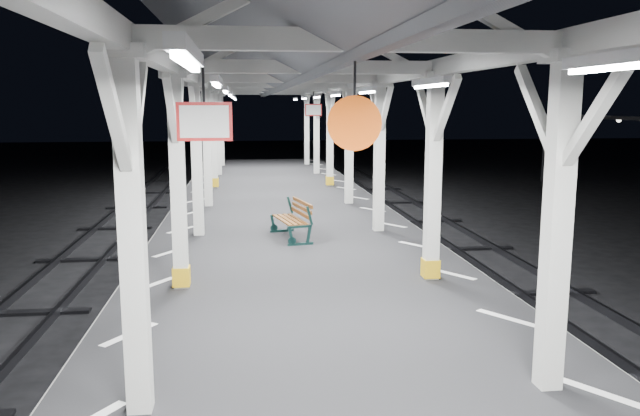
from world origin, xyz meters
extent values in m
plane|color=black|center=(0.00, 0.00, 0.00)|extent=(120.00, 120.00, 0.00)
cube|color=black|center=(0.00, 0.00, 0.50)|extent=(6.00, 50.00, 1.00)
cube|color=silver|center=(-2.45, 0.00, 1.00)|extent=(1.00, 48.00, 0.01)
cube|color=silver|center=(2.45, 0.00, 1.00)|extent=(1.00, 48.00, 0.01)
cube|color=#2D2D33|center=(4.45, 0.00, 0.08)|extent=(0.08, 60.00, 0.16)
cube|color=silver|center=(-2.00, -2.00, 2.60)|extent=(0.22, 0.22, 3.20)
cube|color=silver|center=(-2.00, -2.00, 4.26)|extent=(0.40, 0.40, 0.12)
cube|color=silver|center=(-2.00, -1.45, 3.75)|extent=(0.10, 0.99, 0.99)
cube|color=silver|center=(-2.00, -2.55, 3.75)|extent=(0.10, 0.99, 0.99)
cube|color=silver|center=(-2.00, 2.00, 2.60)|extent=(0.22, 0.22, 3.20)
cube|color=silver|center=(-2.00, 2.00, 4.26)|extent=(0.40, 0.40, 0.12)
cube|color=gold|center=(-2.00, 2.00, 1.18)|extent=(0.26, 0.26, 0.30)
cube|color=silver|center=(-2.00, 2.55, 3.75)|extent=(0.10, 0.99, 0.99)
cube|color=silver|center=(-2.00, 1.45, 3.75)|extent=(0.10, 0.99, 0.99)
cube|color=silver|center=(-2.00, 6.00, 2.60)|extent=(0.22, 0.22, 3.20)
cube|color=silver|center=(-2.00, 6.00, 4.26)|extent=(0.40, 0.40, 0.12)
cube|color=silver|center=(-2.00, 6.55, 3.75)|extent=(0.10, 0.99, 0.99)
cube|color=silver|center=(-2.00, 5.45, 3.75)|extent=(0.10, 0.99, 0.99)
cube|color=silver|center=(-2.00, 10.00, 2.60)|extent=(0.22, 0.22, 3.20)
cube|color=silver|center=(-2.00, 10.00, 4.26)|extent=(0.40, 0.40, 0.12)
cube|color=silver|center=(-2.00, 10.55, 3.75)|extent=(0.10, 0.99, 0.99)
cube|color=silver|center=(-2.00, 9.45, 3.75)|extent=(0.10, 0.99, 0.99)
cube|color=silver|center=(-2.00, 14.00, 2.60)|extent=(0.22, 0.22, 3.20)
cube|color=silver|center=(-2.00, 14.00, 4.26)|extent=(0.40, 0.40, 0.12)
cube|color=gold|center=(-2.00, 14.00, 1.18)|extent=(0.26, 0.26, 0.30)
cube|color=silver|center=(-2.00, 14.55, 3.75)|extent=(0.10, 0.99, 0.99)
cube|color=silver|center=(-2.00, 13.45, 3.75)|extent=(0.10, 0.99, 0.99)
cube|color=silver|center=(-2.00, 18.00, 2.60)|extent=(0.22, 0.22, 3.20)
cube|color=silver|center=(-2.00, 18.00, 4.26)|extent=(0.40, 0.40, 0.12)
cube|color=silver|center=(-2.00, 18.55, 3.75)|extent=(0.10, 0.99, 0.99)
cube|color=silver|center=(-2.00, 17.45, 3.75)|extent=(0.10, 0.99, 0.99)
cube|color=silver|center=(-2.00, 22.00, 2.60)|extent=(0.22, 0.22, 3.20)
cube|color=silver|center=(-2.00, 22.00, 4.26)|extent=(0.40, 0.40, 0.12)
cube|color=silver|center=(-2.00, 22.55, 3.75)|extent=(0.10, 0.99, 0.99)
cube|color=silver|center=(-2.00, 21.45, 3.75)|extent=(0.10, 0.99, 0.99)
cube|color=silver|center=(2.00, -2.00, 2.60)|extent=(0.22, 0.22, 3.20)
cube|color=silver|center=(2.00, -2.00, 4.26)|extent=(0.40, 0.40, 0.12)
cube|color=silver|center=(2.00, -1.45, 3.75)|extent=(0.10, 0.99, 0.99)
cube|color=silver|center=(2.00, -2.55, 3.75)|extent=(0.10, 0.99, 0.99)
cube|color=silver|center=(2.00, 2.00, 2.60)|extent=(0.22, 0.22, 3.20)
cube|color=silver|center=(2.00, 2.00, 4.26)|extent=(0.40, 0.40, 0.12)
cube|color=gold|center=(2.00, 2.00, 1.18)|extent=(0.26, 0.26, 0.30)
cube|color=silver|center=(2.00, 2.55, 3.75)|extent=(0.10, 0.99, 0.99)
cube|color=silver|center=(2.00, 1.45, 3.75)|extent=(0.10, 0.99, 0.99)
cube|color=silver|center=(2.00, 6.00, 2.60)|extent=(0.22, 0.22, 3.20)
cube|color=silver|center=(2.00, 6.00, 4.26)|extent=(0.40, 0.40, 0.12)
cube|color=silver|center=(2.00, 6.55, 3.75)|extent=(0.10, 0.99, 0.99)
cube|color=silver|center=(2.00, 5.45, 3.75)|extent=(0.10, 0.99, 0.99)
cube|color=silver|center=(2.00, 10.00, 2.60)|extent=(0.22, 0.22, 3.20)
cube|color=silver|center=(2.00, 10.00, 4.26)|extent=(0.40, 0.40, 0.12)
cube|color=silver|center=(2.00, 10.55, 3.75)|extent=(0.10, 0.99, 0.99)
cube|color=silver|center=(2.00, 9.45, 3.75)|extent=(0.10, 0.99, 0.99)
cube|color=silver|center=(2.00, 14.00, 2.60)|extent=(0.22, 0.22, 3.20)
cube|color=silver|center=(2.00, 14.00, 4.26)|extent=(0.40, 0.40, 0.12)
cube|color=gold|center=(2.00, 14.00, 1.18)|extent=(0.26, 0.26, 0.30)
cube|color=silver|center=(2.00, 14.55, 3.75)|extent=(0.10, 0.99, 0.99)
cube|color=silver|center=(2.00, 13.45, 3.75)|extent=(0.10, 0.99, 0.99)
cube|color=silver|center=(2.00, 18.00, 2.60)|extent=(0.22, 0.22, 3.20)
cube|color=silver|center=(2.00, 18.00, 4.26)|extent=(0.40, 0.40, 0.12)
cube|color=silver|center=(2.00, 18.55, 3.75)|extent=(0.10, 0.99, 0.99)
cube|color=silver|center=(2.00, 17.45, 3.75)|extent=(0.10, 0.99, 0.99)
cube|color=silver|center=(2.00, 22.00, 2.60)|extent=(0.22, 0.22, 3.20)
cube|color=silver|center=(2.00, 22.00, 4.26)|extent=(0.40, 0.40, 0.12)
cube|color=silver|center=(2.00, 22.55, 3.75)|extent=(0.10, 0.99, 0.99)
cube|color=silver|center=(2.00, 21.45, 3.75)|extent=(0.10, 0.99, 0.99)
cube|color=silver|center=(-2.00, 0.00, 4.38)|extent=(0.18, 48.00, 0.24)
cube|color=silver|center=(2.00, 0.00, 4.38)|extent=(0.18, 48.00, 0.24)
cube|color=silver|center=(0.00, -2.00, 4.38)|extent=(4.20, 0.14, 0.20)
cube|color=silver|center=(0.00, 2.00, 4.38)|extent=(4.20, 0.14, 0.20)
cube|color=silver|center=(0.00, 6.00, 4.38)|extent=(4.20, 0.14, 0.20)
cube|color=silver|center=(0.00, 10.00, 4.38)|extent=(4.20, 0.14, 0.20)
cube|color=silver|center=(0.00, 14.00, 4.38)|extent=(4.20, 0.14, 0.20)
cube|color=silver|center=(0.00, 18.00, 4.38)|extent=(4.20, 0.14, 0.20)
cube|color=silver|center=(0.00, 22.00, 4.38)|extent=(4.20, 0.14, 0.20)
cube|color=#53555B|center=(-1.30, 0.00, 4.92)|extent=(2.80, 49.00, 1.45)
cube|color=#53555B|center=(1.30, 0.00, 4.92)|extent=(2.80, 49.00, 1.45)
cube|color=silver|center=(-1.30, -4.00, 4.10)|extent=(0.10, 1.35, 0.08)
cube|color=white|center=(-1.30, -4.00, 4.05)|extent=(0.05, 1.25, 0.05)
cube|color=silver|center=(-1.30, 0.00, 4.10)|extent=(0.10, 1.35, 0.08)
cube|color=white|center=(-1.30, 0.00, 4.05)|extent=(0.05, 1.25, 0.05)
cube|color=silver|center=(-1.30, 4.00, 4.10)|extent=(0.10, 1.35, 0.08)
cube|color=white|center=(-1.30, 4.00, 4.05)|extent=(0.05, 1.25, 0.05)
cube|color=silver|center=(-1.30, 8.00, 4.10)|extent=(0.10, 1.35, 0.08)
cube|color=white|center=(-1.30, 8.00, 4.05)|extent=(0.05, 1.25, 0.05)
cube|color=silver|center=(-1.30, 12.00, 4.10)|extent=(0.10, 1.35, 0.08)
cube|color=white|center=(-1.30, 12.00, 4.05)|extent=(0.05, 1.25, 0.05)
cube|color=silver|center=(-1.30, 16.00, 4.10)|extent=(0.10, 1.35, 0.08)
cube|color=white|center=(-1.30, 16.00, 4.05)|extent=(0.05, 1.25, 0.05)
cube|color=silver|center=(-1.30, 20.00, 4.10)|extent=(0.10, 1.35, 0.08)
cube|color=white|center=(-1.30, 20.00, 4.05)|extent=(0.05, 1.25, 0.05)
cube|color=silver|center=(1.30, -4.00, 4.10)|extent=(0.10, 1.35, 0.08)
cube|color=white|center=(1.30, -4.00, 4.05)|extent=(0.05, 1.25, 0.05)
cube|color=silver|center=(1.30, 0.00, 4.10)|extent=(0.10, 1.35, 0.08)
cube|color=white|center=(1.30, 0.00, 4.05)|extent=(0.05, 1.25, 0.05)
cube|color=silver|center=(1.30, 4.00, 4.10)|extent=(0.10, 1.35, 0.08)
cube|color=white|center=(1.30, 4.00, 4.05)|extent=(0.05, 1.25, 0.05)
cube|color=silver|center=(1.30, 8.00, 4.10)|extent=(0.10, 1.35, 0.08)
cube|color=white|center=(1.30, 8.00, 4.05)|extent=(0.05, 1.25, 0.05)
cube|color=silver|center=(1.30, 12.00, 4.10)|extent=(0.10, 1.35, 0.08)
cube|color=white|center=(1.30, 12.00, 4.05)|extent=(0.05, 1.25, 0.05)
cube|color=silver|center=(1.30, 16.00, 4.10)|extent=(0.10, 1.35, 0.08)
cube|color=white|center=(1.30, 16.00, 4.05)|extent=(0.05, 1.25, 0.05)
cube|color=silver|center=(1.30, 20.00, 4.10)|extent=(0.10, 1.35, 0.08)
cube|color=white|center=(1.30, 20.00, 4.05)|extent=(0.05, 1.25, 0.05)
cylinder|color=black|center=(0.00, -2.00, 4.05)|extent=(0.02, 0.02, 0.30)
cylinder|color=#F6560D|center=(0.00, -2.00, 3.65)|extent=(0.50, 0.04, 0.50)
cylinder|color=black|center=(-1.35, -1.82, 4.02)|extent=(0.02, 0.02, 0.36)
cube|color=red|center=(-1.35, -1.82, 3.67)|extent=(0.50, 0.03, 0.35)
cube|color=white|center=(-1.35, -1.82, 3.67)|extent=(0.44, 0.04, 0.29)
cylinder|color=black|center=(1.08, 10.97, 4.02)|extent=(0.02, 0.02, 0.36)
cube|color=red|center=(1.08, 10.97, 3.67)|extent=(0.50, 0.03, 0.35)
cube|color=white|center=(1.08, 10.97, 3.67)|extent=(0.44, 0.05, 0.29)
cube|color=black|center=(14.00, 22.00, 1.65)|extent=(0.20, 0.20, 3.30)
sphere|color=silver|center=(14.00, 16.00, 3.22)|extent=(0.20, 0.20, 0.20)
sphere|color=silver|center=(14.00, 22.00, 3.22)|extent=(0.20, 0.20, 0.20)
cube|color=#112F2D|center=(0.11, 4.70, 1.03)|extent=(0.54, 0.16, 0.05)
cube|color=#112F2D|center=(-0.08, 4.66, 1.21)|extent=(0.14, 0.07, 0.41)
cube|color=#112F2D|center=(0.28, 4.74, 1.21)|extent=(0.13, 0.07, 0.42)
cube|color=#112F2D|center=(0.30, 4.74, 1.60)|extent=(0.15, 0.07, 0.39)
cube|color=#112F2D|center=(-0.18, 6.10, 1.03)|extent=(0.54, 0.16, 0.05)
cube|color=#112F2D|center=(-0.38, 6.06, 1.21)|extent=(0.14, 0.07, 0.41)
cube|color=#112F2D|center=(-0.01, 6.14, 1.21)|extent=(0.13, 0.07, 0.42)
cube|color=#112F2D|center=(0.01, 6.14, 1.60)|extent=(0.15, 0.07, 0.39)
cube|color=brown|center=(-0.21, 5.36, 1.40)|extent=(0.36, 1.35, 0.03)
cube|color=brown|center=(-0.10, 5.39, 1.40)|extent=(0.36, 1.35, 0.03)
cube|color=brown|center=(0.02, 5.41, 1.40)|extent=(0.36, 1.35, 0.03)
cube|color=brown|center=(0.13, 5.44, 1.40)|extent=(0.36, 1.35, 0.03)
cube|color=brown|center=(0.19, 5.45, 1.53)|extent=(0.32, 1.34, 0.08)
cube|color=brown|center=(0.21, 5.45, 1.65)|extent=(0.32, 1.34, 0.08)
cube|color=brown|center=(0.23, 5.46, 1.76)|extent=(0.32, 1.34, 0.08)
camera|label=1|loc=(-1.00, -7.60, 3.82)|focal=35.00mm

